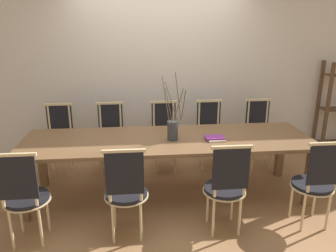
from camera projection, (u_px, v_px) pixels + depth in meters
name	position (u px, v px, depth m)	size (l,w,h in m)	color
ground_plane	(168.00, 194.00, 4.01)	(16.00, 16.00, 0.00)	#9E7047
wall_rear	(159.00, 52.00, 4.78)	(12.00, 0.06, 3.20)	beige
dining_table	(168.00, 144.00, 3.81)	(3.34, 1.00, 0.73)	brown
chair_near_leftend	(24.00, 195.00, 2.98)	(0.42, 0.42, 0.97)	black
chair_near_left	(126.00, 190.00, 3.06)	(0.42, 0.42, 0.97)	black
chair_near_center	(226.00, 185.00, 3.15)	(0.42, 0.42, 0.97)	black
chair_near_right	(316.00, 181.00, 3.24)	(0.42, 0.42, 0.97)	black
chair_far_leftend	(59.00, 137.00, 4.47)	(0.42, 0.42, 0.97)	black
chair_far_left	(111.00, 136.00, 4.54)	(0.42, 0.42, 0.97)	black
chair_far_center	(164.00, 134.00, 4.61)	(0.42, 0.42, 0.97)	black
chair_far_right	(210.00, 133.00, 4.67)	(0.42, 0.42, 0.97)	black
chair_far_rightend	(259.00, 131.00, 4.73)	(0.42, 0.42, 0.97)	black
vase_centerpiece	(173.00, 129.00, 3.71)	(0.25, 0.25, 0.78)	#33383D
book_stack	(215.00, 138.00, 3.74)	(0.22, 0.20, 0.04)	beige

